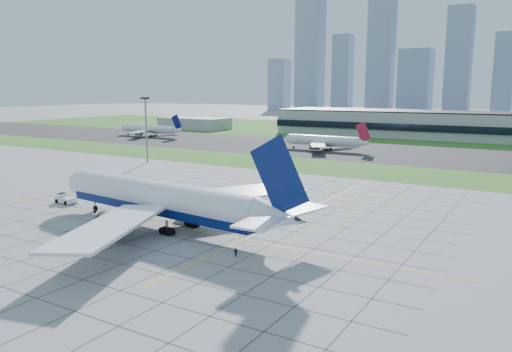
{
  "coord_description": "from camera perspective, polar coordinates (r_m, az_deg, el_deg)",
  "views": [
    {
      "loc": [
        67.93,
        -80.09,
        28.7
      ],
      "look_at": [
        3.79,
        26.12,
        7.0
      ],
      "focal_mm": 35.0,
      "sensor_mm": 36.0,
      "label": 1
    }
  ],
  "objects": [
    {
      "name": "ground",
      "position": [
        108.87,
        -8.89,
        -5.49
      ],
      "size": [
        1400.0,
        1400.0,
        0.0
      ],
      "primitive_type": "plane",
      "color": "#9E9E99",
      "rests_on": "ground"
    },
    {
      "name": "grass_median",
      "position": [
        185.39,
        9.24,
        0.89
      ],
      "size": [
        700.0,
        35.0,
        0.04
      ],
      "primitive_type": "cube",
      "color": "#2D691E",
      "rests_on": "ground"
    },
    {
      "name": "asphalt_taxiway",
      "position": [
        236.86,
        14.24,
        2.66
      ],
      "size": [
        700.0,
        75.0,
        0.04
      ],
      "primitive_type": "cube",
      "color": "#383838",
      "rests_on": "ground"
    },
    {
      "name": "grass_far",
      "position": [
        343.11,
        19.66,
        4.55
      ],
      "size": [
        700.0,
        145.0,
        0.04
      ],
      "primitive_type": "cube",
      "color": "#2D691E",
      "rests_on": "ground"
    },
    {
      "name": "apron_markings",
      "position": [
        117.02,
        -5.24,
        -4.31
      ],
      "size": [
        120.0,
        130.0,
        0.03
      ],
      "color": "#474744",
      "rests_on": "ground"
    },
    {
      "name": "terminal",
      "position": [
        311.91,
        26.03,
        5.1
      ],
      "size": [
        260.0,
        43.0,
        15.8
      ],
      "color": "#B7B7B2",
      "rests_on": "ground"
    },
    {
      "name": "service_block",
      "position": [
        369.75,
        -7.05,
        6.02
      ],
      "size": [
        50.0,
        25.0,
        8.0
      ],
      "primitive_type": "cube",
      "color": "#B7B7B2",
      "rests_on": "ground"
    },
    {
      "name": "light_mast",
      "position": [
        200.58,
        -12.47,
        6.11
      ],
      "size": [
        2.5,
        2.5,
        25.6
      ],
      "color": "gray",
      "rests_on": "ground"
    },
    {
      "name": "city_skyline",
      "position": [
        605.73,
        24.38,
        11.93
      ],
      "size": [
        523.0,
        32.4,
        160.0
      ],
      "color": "#8E9EBA",
      "rests_on": "ground"
    },
    {
      "name": "airliner",
      "position": [
        106.41,
        -10.71,
        -2.7
      ],
      "size": [
        67.02,
        67.63,
        21.11
      ],
      "rotation": [
        0.0,
        0.0,
        -0.1
      ],
      "color": "white",
      "rests_on": "ground"
    },
    {
      "name": "pushback_tug",
      "position": [
        136.04,
        -20.98,
        -2.47
      ],
      "size": [
        8.73,
        3.52,
        2.4
      ],
      "rotation": [
        0.0,
        0.0,
        -0.1
      ],
      "color": "white",
      "rests_on": "ground"
    },
    {
      "name": "crew_near",
      "position": [
        121.14,
        -17.92,
        -3.8
      ],
      "size": [
        0.65,
        0.81,
        1.95
      ],
      "primitive_type": "imported",
      "rotation": [
        0.0,
        0.0,
        1.28
      ],
      "color": "black",
      "rests_on": "ground"
    },
    {
      "name": "crew_far",
      "position": [
        87.24,
        -2.34,
        -8.75
      ],
      "size": [
        0.87,
        0.73,
        1.58
      ],
      "primitive_type": "imported",
      "rotation": [
        0.0,
        0.0,
        -0.19
      ],
      "color": "black",
      "rests_on": "ground"
    },
    {
      "name": "distant_jet_0",
      "position": [
        313.99,
        -12.07,
        5.28
      ],
      "size": [
        45.84,
        42.66,
        14.08
      ],
      "color": "white",
      "rests_on": "ground"
    },
    {
      "name": "distant_jet_1",
      "position": [
        238.82,
        7.8,
        4.01
      ],
      "size": [
        40.72,
        42.66,
        14.08
      ],
      "color": "white",
      "rests_on": "ground"
    }
  ]
}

